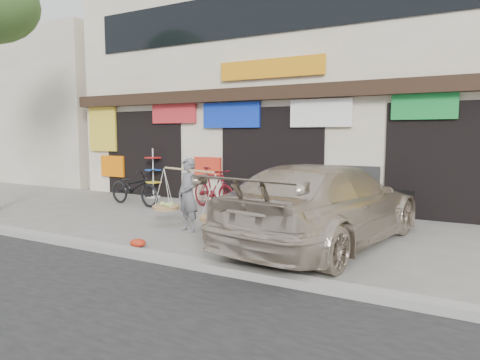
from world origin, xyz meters
The scene contains 11 objects.
ground centered at (0.00, 0.00, 0.00)m, with size 70.00×70.00×0.00m, color gray.
kerb centered at (0.00, -2.00, 0.06)m, with size 70.00×0.25×0.12m, color gray.
shophouse_block centered at (0.00, 6.42, 3.45)m, with size 14.00×6.32×7.00m.
neighbor_west centered at (-13.50, 7.00, 3.00)m, with size 12.00×7.00×6.00m, color beige.
street_vendor centered at (-0.19, -0.09, 0.68)m, with size 2.13×1.08×1.49m.
bike_0 centered at (-3.39, 1.83, 0.50)m, with size 0.66×1.90×1.00m, color black.
bike_1 centered at (-1.14, 2.37, 0.55)m, with size 0.52×1.84×1.10m, color #5D0F17.
bike_2 centered at (0.76, 1.83, 0.53)m, with size 0.71×2.02×1.06m, color black.
suv centered at (2.57, 0.25, 0.73)m, with size 2.81×5.28×1.46m.
display_rack centered at (-3.88, 3.22, 0.62)m, with size 0.45×0.45×1.53m.
red_bag centered at (-0.26, -1.50, 0.07)m, with size 0.31×0.25×0.14m, color red.
Camera 1 is at (4.84, -7.08, 1.97)m, focal length 32.00 mm.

